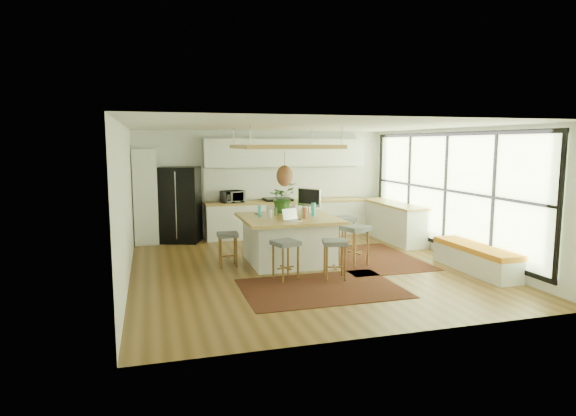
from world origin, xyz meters
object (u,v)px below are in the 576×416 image
object	(u,v)px
fridge	(180,204)
microwave	(233,195)
island_plant	(282,201)
island	(288,240)
monitor	(309,200)
stool_right_front	(355,247)
stool_right_back	(342,237)
stool_near_right	(335,259)
stool_near_left	(286,260)
laptop	(293,214)
stool_left_side	(228,248)

from	to	relation	value
fridge	microwave	bearing A→B (deg)	18.05
fridge	microwave	size ratio (longest dim) A/B	3.43
microwave	island_plant	bearing A→B (deg)	-91.49
island	monitor	size ratio (longest dim) A/B	3.29
stool_right_front	stool_right_back	size ratio (longest dim) A/B	0.99
stool_near_right	stool_right_front	world-z (taller)	stool_right_front
stool_near_left	monitor	distance (m)	2.07
stool_right_front	stool_right_back	xyz separation A→B (m)	(0.18, 1.09, 0.00)
stool_near_right	island_plant	xyz separation A→B (m)	(-0.40, 2.03, 0.82)
stool_near_left	stool_right_back	size ratio (longest dim) A/B	0.89
laptop	island_plant	size ratio (longest dim) A/B	0.53
fridge	stool_left_side	world-z (taller)	fridge
fridge	stool_near_right	distance (m)	4.78
monitor	island_plant	distance (m)	0.57
island	stool_near_right	world-z (taller)	island
island	laptop	bearing A→B (deg)	-95.42
monitor	microwave	distance (m)	2.57
fridge	stool_near_right	bearing A→B (deg)	-40.98
stool_right_back	laptop	world-z (taller)	laptop
stool_left_side	microwave	bearing A→B (deg)	78.30
island	microwave	world-z (taller)	microwave
stool_near_right	laptop	bearing A→B (deg)	119.28
stool_left_side	island_plant	world-z (taller)	island_plant
island	island_plant	world-z (taller)	island_plant
stool_right_front	island	bearing A→B (deg)	154.87
stool_right_back	laptop	size ratio (longest dim) A/B	2.33
stool_left_side	laptop	distance (m)	1.46
stool_right_front	stool_left_side	size ratio (longest dim) A/B	1.18
island	microwave	bearing A→B (deg)	103.90
island	laptop	xyz separation A→B (m)	(-0.05, -0.50, 0.58)
stool_near_left	island_plant	world-z (taller)	island_plant
island	stool_left_side	world-z (taller)	island
monitor	island	bearing A→B (deg)	-91.53
island	stool_left_side	distance (m)	1.22
stool_right_front	stool_left_side	bearing A→B (deg)	166.32
fridge	monitor	xyz separation A→B (m)	(2.53, -2.26, 0.26)
stool_near_right	stool_left_side	bearing A→B (deg)	139.64
stool_near_right	laptop	xyz separation A→B (m)	(-0.50, 0.89, 0.70)
stool_right_front	laptop	distance (m)	1.43
monitor	stool_near_left	bearing A→B (deg)	-69.18
fridge	island	distance (m)	3.36
microwave	stool_left_side	bearing A→B (deg)	-122.51
stool_right_back	monitor	distance (m)	1.16
stool_near_left	stool_left_side	size ratio (longest dim) A/B	1.05
island_plant	stool_right_front	bearing A→B (deg)	-46.20
stool_right_front	laptop	xyz separation A→B (m)	(-1.25, 0.06, 0.70)
stool_near_right	stool_right_back	bearing A→B (deg)	63.96
stool_near_left	laptop	bearing A→B (deg)	63.69
stool_near_right	monitor	distance (m)	2.02
fridge	stool_near_left	xyz separation A→B (m)	(1.55, -3.89, -0.57)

